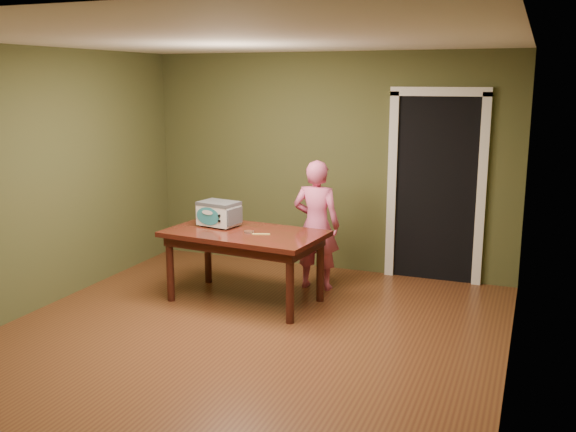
{
  "coord_description": "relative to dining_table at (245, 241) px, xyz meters",
  "views": [
    {
      "loc": [
        2.36,
        -4.8,
        2.28
      ],
      "look_at": [
        0.08,
        1.0,
        0.95
      ],
      "focal_mm": 40.0,
      "sensor_mm": 36.0,
      "label": 1
    }
  ],
  "objects": [
    {
      "name": "spatula",
      "position": [
        0.21,
        -0.06,
        0.1
      ],
      "size": [
        0.18,
        0.08,
        0.01
      ],
      "primitive_type": "cube",
      "rotation": [
        0.0,
        0.0,
        0.3
      ],
      "color": "#E2CB62",
      "rests_on": "dining_table"
    },
    {
      "name": "child",
      "position": [
        0.55,
        0.68,
        0.07
      ],
      "size": [
        0.53,
        0.36,
        1.43
      ],
      "primitive_type": "imported",
      "rotation": [
        0.0,
        0.0,
        3.18
      ],
      "color": "#DE5B88",
      "rests_on": "floor"
    },
    {
      "name": "floor",
      "position": [
        0.4,
        -1.0,
        -0.65
      ],
      "size": [
        5.0,
        5.0,
        0.0
      ],
      "primitive_type": "plane",
      "color": "brown",
      "rests_on": "ground"
    },
    {
      "name": "toy_oven",
      "position": [
        -0.36,
        0.12,
        0.24
      ],
      "size": [
        0.47,
        0.36,
        0.27
      ],
      "rotation": [
        0.0,
        0.0,
        -0.18
      ],
      "color": "#4C4F54",
      "rests_on": "dining_table"
    },
    {
      "name": "doorway",
      "position": [
        1.7,
        1.78,
        0.41
      ],
      "size": [
        1.1,
        0.66,
        2.25
      ],
      "color": "black",
      "rests_on": "ground"
    },
    {
      "name": "room_shell",
      "position": [
        0.4,
        -1.0,
        1.06
      ],
      "size": [
        4.52,
        5.02,
        2.61
      ],
      "color": "#424826",
      "rests_on": "ground"
    },
    {
      "name": "dining_table",
      "position": [
        0.0,
        0.0,
        0.0
      ],
      "size": [
        1.68,
        1.05,
        0.75
      ],
      "rotation": [
        0.0,
        0.0,
        -0.1
      ],
      "color": "#3D1A0E",
      "rests_on": "floor"
    },
    {
      "name": "baking_pan",
      "position": [
        0.07,
        -0.04,
        0.11
      ],
      "size": [
        0.1,
        0.1,
        0.02
      ],
      "color": "silver",
      "rests_on": "dining_table"
    }
  ]
}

